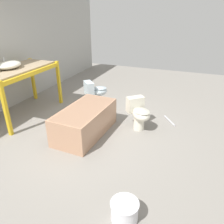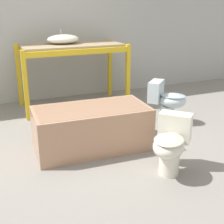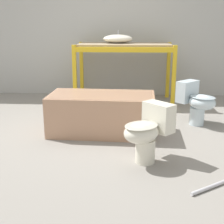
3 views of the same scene
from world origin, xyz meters
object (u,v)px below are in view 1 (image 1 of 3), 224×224
Objects in this scene: sink_basin at (9,65)px; bucket_white at (124,211)px; toilet_near at (139,113)px; toilet_far at (96,92)px; bathtub_main at (85,119)px.

bucket_white is at bearing -118.58° from sink_basin.
toilet_near is 1.62m from toilet_far.
sink_basin is 0.38× the size of bathtub_main.
toilet_near is 2.29m from bucket_white.
toilet_far is (1.42, 0.44, 0.04)m from bathtub_main.
sink_basin is 2.11m from bathtub_main.
toilet_near reaches higher than bucket_white.
toilet_far is 3.58m from bucket_white.
toilet_near is (0.44, -2.85, -0.85)m from sink_basin.
toilet_near and toilet_far have the same top height.
toilet_far reaches higher than bucket_white.
bucket_white is (-1.64, -1.40, -0.18)m from bathtub_main.
sink_basin is at bearing 61.42° from bucket_white.
sink_basin reaches higher than bucket_white.
bathtub_main is at bearing -94.60° from sink_basin.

